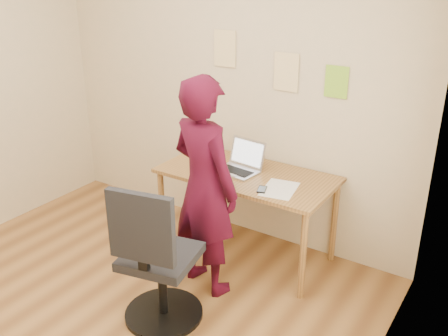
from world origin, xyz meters
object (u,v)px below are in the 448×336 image
Objects in this scene: laptop at (241,164)px; phone at (262,189)px; office_chair at (156,266)px; desk at (247,183)px; person at (205,187)px.

laptop is 0.40m from phone.
phone is 0.96m from office_chair.
office_chair is (-0.31, -0.87, -0.30)m from phone.
office_chair is (0.02, -1.10, -0.34)m from laptop.
laptop is at bearing 125.54° from phone.
person is (-0.04, -0.53, 0.16)m from desk.
desk is 1.33× the size of office_chair.
laptop reaches higher than desk.
person is (-0.29, -0.32, 0.07)m from phone.
person reaches higher than laptop.
person is at bearing -94.10° from desk.
laptop is at bearing 79.08° from office_chair.
person is at bearing 76.40° from office_chair.
office_chair is 0.64× the size of person.
phone is (0.25, -0.21, 0.09)m from desk.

